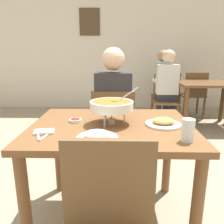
# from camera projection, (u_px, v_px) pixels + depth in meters

# --- Properties ---
(ground_plane) EXTENTS (16.00, 16.00, 0.00)m
(ground_plane) POSITION_uv_depth(u_px,v_px,m) (112.00, 219.00, 1.75)
(ground_plane) COLOR gray
(cafe_rear_partition) EXTENTS (10.00, 0.10, 3.00)m
(cafe_rear_partition) POSITION_uv_depth(u_px,v_px,m) (115.00, 42.00, 4.99)
(cafe_rear_partition) COLOR beige
(cafe_rear_partition) RESTS_ON ground_plane
(picture_frame_hung) EXTENTS (0.44, 0.03, 0.56)m
(picture_frame_hung) POSITION_uv_depth(u_px,v_px,m) (90.00, 22.00, 4.84)
(picture_frame_hung) COLOR #4C3823
(dining_table_main) EXTENTS (1.11, 0.88, 0.77)m
(dining_table_main) POSITION_uv_depth(u_px,v_px,m) (112.00, 141.00, 1.58)
(dining_table_main) COLOR brown
(dining_table_main) RESTS_ON ground_plane
(chair_diner_main) EXTENTS (0.44, 0.44, 0.90)m
(chair_diner_main) POSITION_uv_depth(u_px,v_px,m) (113.00, 127.00, 2.32)
(chair_diner_main) COLOR brown
(chair_diner_main) RESTS_ON ground_plane
(diner_main) EXTENTS (0.40, 0.45, 1.31)m
(diner_main) POSITION_uv_depth(u_px,v_px,m) (113.00, 104.00, 2.29)
(diner_main) COLOR #2D2D38
(diner_main) RESTS_ON ground_plane
(curry_bowl) EXTENTS (0.33, 0.30, 0.26)m
(curry_bowl) POSITION_uv_depth(u_px,v_px,m) (112.00, 106.00, 1.54)
(curry_bowl) COLOR silver
(curry_bowl) RESTS_ON dining_table_main
(rice_plate) EXTENTS (0.24, 0.24, 0.06)m
(rice_plate) POSITION_uv_depth(u_px,v_px,m) (97.00, 136.00, 1.28)
(rice_plate) COLOR white
(rice_plate) RESTS_ON dining_table_main
(appetizer_plate) EXTENTS (0.24, 0.24, 0.06)m
(appetizer_plate) POSITION_uv_depth(u_px,v_px,m) (163.00, 123.00, 1.53)
(appetizer_plate) COLOR white
(appetizer_plate) RESTS_ON dining_table_main
(sauce_dish) EXTENTS (0.09, 0.09, 0.02)m
(sauce_dish) POSITION_uv_depth(u_px,v_px,m) (75.00, 120.00, 1.61)
(sauce_dish) COLOR white
(sauce_dish) RESTS_ON dining_table_main
(napkin_folded) EXTENTS (0.13, 0.10, 0.02)m
(napkin_folded) POSITION_uv_depth(u_px,v_px,m) (44.00, 132.00, 1.38)
(napkin_folded) COLOR white
(napkin_folded) RESTS_ON dining_table_main
(fork_utensil) EXTENTS (0.07, 0.16, 0.01)m
(fork_utensil) POSITION_uv_depth(u_px,v_px,m) (38.00, 135.00, 1.34)
(fork_utensil) COLOR silver
(fork_utensil) RESTS_ON dining_table_main
(spoon_utensil) EXTENTS (0.04, 0.17, 0.01)m
(spoon_utensil) POSITION_uv_depth(u_px,v_px,m) (46.00, 135.00, 1.34)
(spoon_utensil) COLOR silver
(spoon_utensil) RESTS_ON dining_table_main
(drink_glass) EXTENTS (0.07, 0.07, 0.13)m
(drink_glass) POSITION_uv_depth(u_px,v_px,m) (188.00, 131.00, 1.24)
(drink_glass) COLOR silver
(drink_glass) RESTS_ON dining_table_main
(dining_table_far) EXTENTS (1.00, 0.80, 0.77)m
(dining_table_far) POSITION_uv_depth(u_px,v_px,m) (207.00, 91.00, 3.81)
(dining_table_far) COLOR brown
(dining_table_far) RESTS_ON ground_plane
(chair_bg_left) EXTENTS (0.49, 0.49, 0.90)m
(chair_bg_left) POSITION_uv_depth(u_px,v_px,m) (169.00, 92.00, 4.38)
(chair_bg_left) COLOR brown
(chair_bg_left) RESTS_ON ground_plane
(chair_bg_right) EXTENTS (0.49, 0.49, 0.90)m
(chair_bg_right) POSITION_uv_depth(u_px,v_px,m) (165.00, 97.00, 3.95)
(chair_bg_right) COLOR brown
(chair_bg_right) RESTS_ON ground_plane
(chair_bg_corner) EXTENTS (0.45, 0.45, 0.90)m
(chair_bg_corner) POSITION_uv_depth(u_px,v_px,m) (194.00, 92.00, 4.38)
(chair_bg_corner) COLOR brown
(chair_bg_corner) RESTS_ON ground_plane
(patron_bg_left) EXTENTS (0.45, 0.40, 1.31)m
(patron_bg_left) POSITION_uv_depth(u_px,v_px,m) (164.00, 80.00, 4.31)
(patron_bg_left) COLOR #2D2D38
(patron_bg_left) RESTS_ON ground_plane
(patron_bg_right) EXTENTS (0.40, 0.45, 1.31)m
(patron_bg_right) POSITION_uv_depth(u_px,v_px,m) (167.00, 83.00, 3.85)
(patron_bg_right) COLOR #2D2D38
(patron_bg_right) RESTS_ON ground_plane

